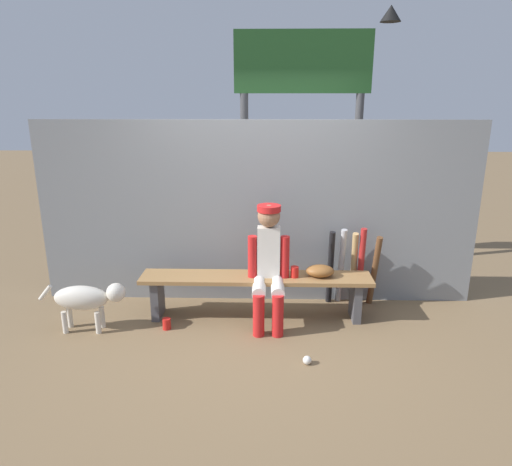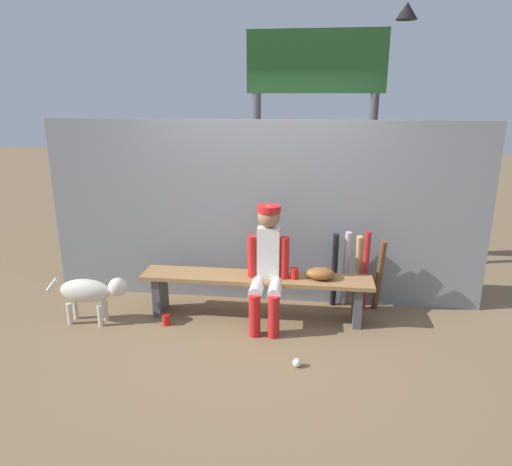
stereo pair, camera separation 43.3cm
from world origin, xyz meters
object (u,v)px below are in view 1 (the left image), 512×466
at_px(bat_wood_tan, 354,268).
at_px(bat_aluminum_black, 330,268).
at_px(bat_aluminum_silver, 341,266).
at_px(player_seated, 269,262).
at_px(cup_on_bench, 295,272).
at_px(scoreboard, 308,97).
at_px(dugout_bench, 256,285).
at_px(bat_aluminum_red, 361,267).
at_px(baseball, 307,360).
at_px(dog, 87,298).
at_px(bat_wood_dark, 374,271).
at_px(cup_on_ground, 167,324).
at_px(baseball_glove, 320,271).

bearing_deg(bat_wood_tan, bat_aluminum_black, -179.20).
bearing_deg(bat_aluminum_silver, bat_aluminum_black, -166.43).
bearing_deg(player_seated, cup_on_bench, 18.69).
xyz_separation_m(player_seated, scoreboard, (0.46, 1.67, 1.54)).
xyz_separation_m(dugout_bench, bat_aluminum_red, (1.11, 0.30, 0.09)).
bearing_deg(baseball, bat_aluminum_black, 74.63).
bearing_deg(scoreboard, dugout_bench, -110.70).
xyz_separation_m(bat_aluminum_black, baseball, (-0.33, -1.22, -0.38)).
relative_size(dugout_bench, bat_wood_tan, 2.76).
distance_m(dugout_bench, baseball, 1.03).
distance_m(bat_aluminum_red, scoreboard, 2.21).
bearing_deg(dugout_bench, cup_on_bench, -3.17).
relative_size(dugout_bench, dog, 2.75).
bearing_deg(baseball, bat_wood_dark, 55.57).
bearing_deg(dog, bat_wood_dark, 12.05).
distance_m(bat_wood_tan, scoreboard, 2.18).
height_order(bat_wood_dark, cup_on_bench, bat_wood_dark).
relative_size(bat_aluminum_red, dog, 1.05).
relative_size(baseball, cup_on_bench, 0.67).
bearing_deg(dugout_bench, dog, -168.71).
bearing_deg(cup_on_ground, bat_wood_tan, 18.40).
distance_m(player_seated, cup_on_bench, 0.31).
distance_m(baseball, scoreboard, 3.24).
bearing_deg(player_seated, baseball, -66.28).
bearing_deg(baseball_glove, baseball, -101.90).
relative_size(baseball, cup_on_ground, 0.67).
xyz_separation_m(dugout_bench, cup_on_ground, (-0.87, -0.28, -0.30)).
bearing_deg(dugout_bench, cup_on_ground, -162.18).
bearing_deg(bat_aluminum_red, scoreboard, 112.31).
height_order(bat_aluminum_red, dog, bat_aluminum_red).
xyz_separation_m(bat_aluminum_red, scoreboard, (-0.52, 1.26, 1.74)).
relative_size(player_seated, bat_aluminum_silver, 1.39).
distance_m(dugout_bench, bat_aluminum_red, 1.15).
relative_size(dugout_bench, scoreboard, 0.73).
bearing_deg(baseball, dugout_bench, 117.84).
bearing_deg(cup_on_ground, dog, -176.74).
bearing_deg(cup_on_bench, dog, -171.46).
height_order(baseball_glove, baseball, baseball_glove).
height_order(player_seated, bat_wood_tan, player_seated).
height_order(bat_aluminum_black, cup_on_bench, bat_aluminum_black).
distance_m(bat_wood_tan, dog, 2.73).
relative_size(dugout_bench, player_seated, 1.96).
bearing_deg(baseball_glove, player_seated, -168.00).
bearing_deg(player_seated, bat_wood_tan, 26.92).
relative_size(baseball_glove, baseball, 3.78).
relative_size(bat_aluminum_black, bat_wood_dark, 1.02).
bearing_deg(scoreboard, baseball, -93.11).
bearing_deg(bat_wood_dark, cup_on_ground, -164.99).
height_order(bat_aluminum_silver, scoreboard, scoreboard).
bearing_deg(cup_on_ground, dugout_bench, 17.82).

